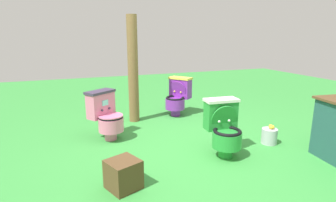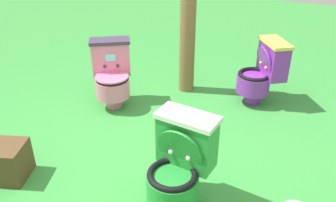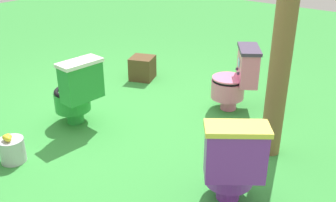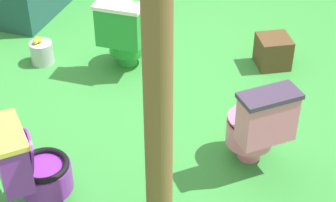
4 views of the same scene
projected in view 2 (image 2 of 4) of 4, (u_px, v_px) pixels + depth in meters
ground at (158, 171)px, 3.00m from camera, size 14.00×14.00×0.00m
toilet_purple at (262, 72)px, 3.91m from camera, size 0.62×0.63×0.73m
toilet_green at (179, 165)px, 2.49m from camera, size 0.52×0.45×0.73m
toilet_pink at (112, 74)px, 3.88m from camera, size 0.63×0.61×0.73m
wooden_post at (188, 14)px, 3.93m from camera, size 0.18×0.18×1.86m
small_crate at (8, 161)px, 2.87m from camera, size 0.39×0.39×0.30m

